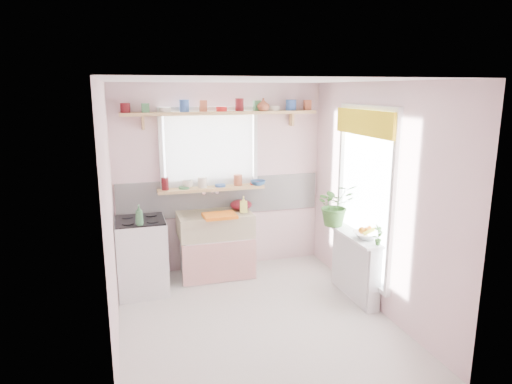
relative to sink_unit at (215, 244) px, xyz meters
name	(u,v)px	position (x,y,z in m)	size (l,w,h in m)	color
room	(286,177)	(0.81, -0.43, 0.94)	(3.20, 3.20, 3.20)	beige
sink_unit	(215,244)	(0.00, 0.00, 0.00)	(0.95, 0.65, 1.11)	white
cooker	(142,256)	(-0.95, -0.24, 0.03)	(0.58, 0.58, 0.93)	white
radiator_ledge	(355,265)	(1.45, -1.09, -0.03)	(0.22, 0.95, 0.78)	white
windowsill	(212,189)	(0.00, 0.19, 0.71)	(1.40, 0.22, 0.04)	tan
pine_shelf	(222,113)	(0.15, 0.18, 1.69)	(2.52, 0.24, 0.04)	tan
shelf_crockery	(221,107)	(0.15, 0.18, 1.76)	(2.47, 0.11, 0.12)	#590F14
sill_crockery	(208,183)	(-0.05, 0.19, 0.78)	(1.35, 0.11, 0.12)	#590F14
dish_tray	(220,216)	(0.02, -0.19, 0.44)	(0.40, 0.30, 0.04)	orange
colander	(241,205)	(0.37, 0.09, 0.48)	(0.29, 0.29, 0.13)	#580F1A
jade_plant	(335,205)	(1.36, -0.69, 0.61)	(0.47, 0.41, 0.52)	#39692A
fruit_bowl	(366,235)	(1.48, -1.26, 0.38)	(0.28, 0.28, 0.07)	silver
herb_pot	(378,235)	(1.48, -1.49, 0.46)	(0.12, 0.08, 0.23)	#3D702C
soap_bottle_sink	(244,204)	(0.37, -0.04, 0.52)	(0.09, 0.10, 0.21)	#F9F96E
sill_cup	(188,184)	(-0.31, 0.20, 0.78)	(0.14, 0.14, 0.11)	silver
sill_bowl	(258,183)	(0.62, 0.13, 0.76)	(0.20, 0.20, 0.06)	#2D5B93
shelf_vase	(263,105)	(0.69, 0.12, 1.79)	(0.16, 0.16, 0.16)	#994D2F
cooker_bottle	(139,215)	(-0.96, -0.46, 0.60)	(0.09, 0.09, 0.23)	#3A7446
fruit	(367,230)	(1.49, -1.25, 0.44)	(0.20, 0.14, 0.10)	orange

